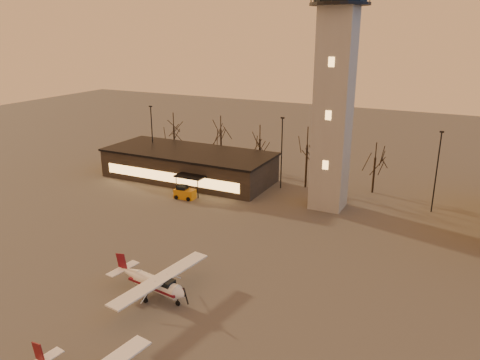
% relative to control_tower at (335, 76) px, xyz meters
% --- Properties ---
extents(ground, '(220.00, 220.00, 0.00)m').
position_rel_control_tower_xyz_m(ground, '(0.00, -30.00, -16.33)').
color(ground, '#494643').
rests_on(ground, ground).
extents(control_tower, '(6.80, 6.80, 32.60)m').
position_rel_control_tower_xyz_m(control_tower, '(0.00, 0.00, 0.00)').
color(control_tower, '#999691').
rests_on(control_tower, ground).
extents(terminal, '(25.40, 12.20, 4.30)m').
position_rel_control_tower_xyz_m(terminal, '(-21.99, 1.98, -14.17)').
color(terminal, black).
rests_on(terminal, ground).
extents(light_poles, '(58.50, 12.25, 10.14)m').
position_rel_control_tower_xyz_m(light_poles, '(0.50, 1.00, -10.92)').
color(light_poles, black).
rests_on(light_poles, ground).
extents(tree_row, '(37.20, 9.20, 8.80)m').
position_rel_control_tower_xyz_m(tree_row, '(-13.70, 9.16, -10.39)').
color(tree_row, black).
rests_on(tree_row, ground).
extents(cessna_rear, '(8.45, 10.65, 2.92)m').
position_rel_control_tower_xyz_m(cessna_rear, '(-6.55, -26.97, -15.33)').
color(cessna_rear, white).
rests_on(cessna_rear, ground).
extents(service_cart, '(2.82, 1.90, 1.73)m').
position_rel_control_tower_xyz_m(service_cart, '(-17.88, -5.60, -15.67)').
color(service_cart, orange).
rests_on(service_cart, ground).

